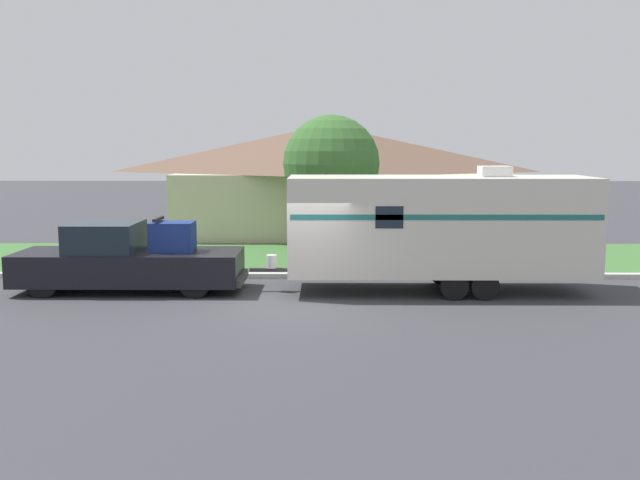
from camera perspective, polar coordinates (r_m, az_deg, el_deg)
ground_plane at (r=17.64m, az=-1.61°, el=-5.30°), size 120.00×120.00×0.00m
curb_strip at (r=21.30m, az=-1.25°, el=-2.85°), size 80.00×0.30×0.14m
lawn_strip at (r=24.90m, az=-1.00°, el=-1.44°), size 80.00×7.00×0.03m
house_across_street at (r=31.77m, az=0.42°, el=5.03°), size 13.56×7.75×4.80m
pickup_truck at (r=19.99m, az=-15.12°, el=-1.58°), size 6.13×2.07×2.00m
travel_trailer at (r=19.36m, az=9.52°, el=1.19°), size 9.13×2.45×3.39m
mailbox at (r=23.60m, az=-19.55°, el=0.05°), size 0.48×0.20×1.31m
tree_in_yard at (r=23.54m, az=0.91°, el=6.13°), size 3.19×3.19×4.92m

